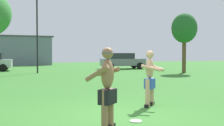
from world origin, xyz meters
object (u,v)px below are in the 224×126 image
Objects in this scene: frisbee at (136,121)px; car_gray_near_post at (122,61)px; player_in_black at (107,85)px; tree_right_field at (184,29)px; player_near at (150,77)px; lamp_post at (37,26)px.

car_gray_near_post reaches higher than frisbee.
player_in_black is at bearing -154.75° from frisbee.
player_in_black is at bearing -114.07° from car_gray_near_post.
car_gray_near_post is at bearing 108.63° from tree_right_field.
lamp_post is at bearing 96.34° from player_near.
lamp_post reaches higher than tree_right_field.
lamp_post is (-1.66, 14.91, 2.81)m from player_near.
player_in_black is 6.20× the size of frisbee.
player_in_black is at bearing -130.99° from tree_right_field.
player_in_black is 16.98m from lamp_post.
frisbee is 0.06× the size of car_gray_near_post.
player_near is at bearing 42.89° from player_in_black.
lamp_post is (-8.53, -3.09, 2.82)m from car_gray_near_post.
tree_right_field is (9.22, 11.05, 2.64)m from player_near.
tree_right_field is at bearing 50.16° from player_near.
player_near reaches higher than frisbee.
frisbee is at bearing -112.46° from car_gray_near_post.
player_near is 19.27m from car_gray_near_post.
car_gray_near_post is (8.87, 19.84, -0.08)m from player_in_black.
lamp_post is at bearing 91.71° from frisbee.
frisbee is at bearing -88.29° from lamp_post.
lamp_post is (-0.49, 16.37, 3.63)m from frisbee.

